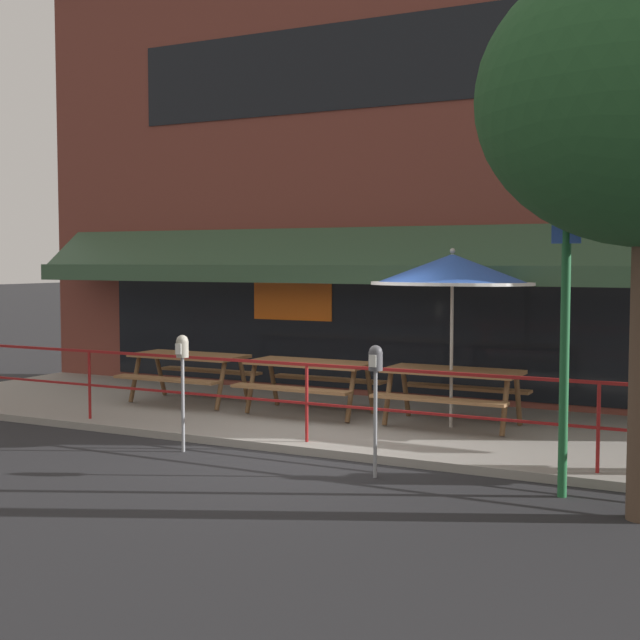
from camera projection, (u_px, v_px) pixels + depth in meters
name	position (u px, v px, depth m)	size (l,w,h in m)	color
ground_plane	(295.00, 455.00, 10.63)	(120.00, 120.00, 0.00)	#232326
patio_deck	(365.00, 423.00, 12.39)	(15.00, 4.00, 0.10)	gray
restaurant_building	(424.00, 163.00, 14.11)	(15.00, 1.60, 7.78)	brown
patio_railing	(307.00, 385.00, 10.84)	(13.84, 0.04, 0.97)	maroon
picnic_table_left	(189.00, 364.00, 13.78)	(1.80, 1.42, 0.76)	brown
picnic_table_centre	(310.00, 372.00, 12.79)	(1.80, 1.42, 0.76)	brown
picnic_table_right	(453.00, 381.00, 11.85)	(1.80, 1.42, 0.76)	brown
patio_umbrella_right	(452.00, 271.00, 11.70)	(2.14, 2.14, 2.38)	#B7B2A8
parking_meter_near	(182.00, 358.00, 10.70)	(0.15, 0.16, 1.42)	gray
parking_meter_far	(375.00, 371.00, 9.43)	(0.15, 0.16, 1.42)	gray
street_sign_pole	(565.00, 302.00, 8.60)	(0.28, 0.09, 3.72)	#1E6033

